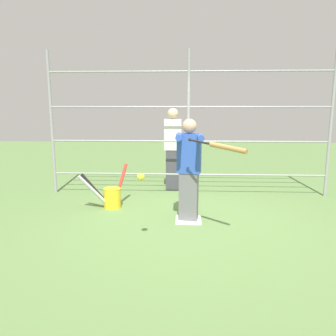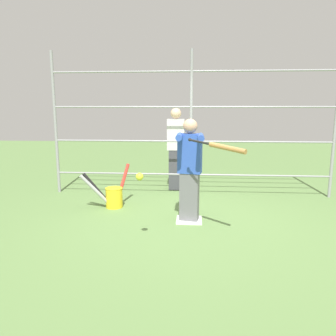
% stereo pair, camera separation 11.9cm
% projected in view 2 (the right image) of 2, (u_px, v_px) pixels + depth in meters
% --- Properties ---
extents(ground_plane, '(24.00, 24.00, 0.00)m').
position_uv_depth(ground_plane, '(189.00, 221.00, 5.20)').
color(ground_plane, '#608447').
extents(home_plate, '(0.40, 0.40, 0.02)m').
position_uv_depth(home_plate, '(189.00, 220.00, 5.20)').
color(home_plate, white).
rests_on(home_plate, ground).
extents(fence_backstop, '(5.62, 0.06, 2.88)m').
position_uv_depth(fence_backstop, '(191.00, 124.00, 6.50)').
color(fence_backstop, '#939399').
rests_on(fence_backstop, ground).
extents(batter, '(0.41, 0.59, 1.60)m').
position_uv_depth(batter, '(190.00, 167.00, 5.02)').
color(batter, slate).
rests_on(batter, ground).
extents(baseball_bat_swinging, '(0.73, 0.62, 0.14)m').
position_uv_depth(baseball_bat_swinging, '(222.00, 147.00, 4.17)').
color(baseball_bat_swinging, black).
extents(softball_in_flight, '(0.10, 0.10, 0.10)m').
position_uv_depth(softball_in_flight, '(140.00, 177.00, 4.04)').
color(softball_in_flight, yellow).
extents(bat_bucket, '(0.78, 0.70, 0.74)m').
position_uv_depth(bat_bucket, '(112.00, 196.00, 5.85)').
color(bat_bucket, yellow).
rests_on(bat_bucket, ground).
extents(bystander_behind_fence, '(0.36, 0.23, 1.76)m').
position_uv_depth(bystander_behind_fence, '(176.00, 148.00, 7.00)').
color(bystander_behind_fence, '#3F3F47').
rests_on(bystander_behind_fence, ground).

